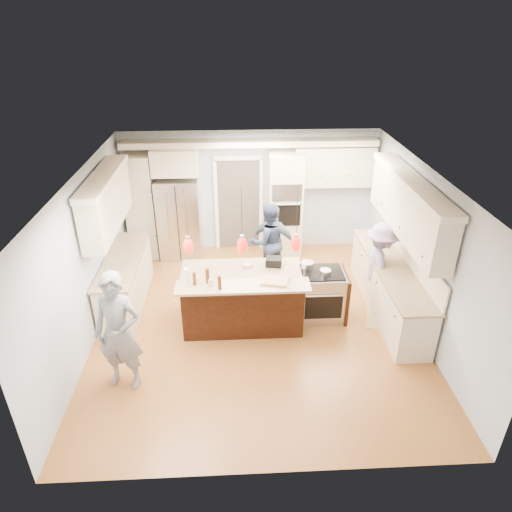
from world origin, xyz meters
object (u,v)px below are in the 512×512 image
(refrigerator, at_px, (180,218))
(person_far_left, at_px, (268,241))
(person_bar_end, at_px, (119,332))
(kitchen_island, at_px, (243,298))
(island_range, at_px, (322,294))

(refrigerator, xyz_separation_m, person_far_left, (1.85, -1.04, -0.10))
(person_bar_end, distance_m, person_far_left, 3.77)
(kitchen_island, distance_m, island_range, 1.41)
(refrigerator, relative_size, island_range, 1.96)
(person_far_left, bearing_deg, refrigerator, -47.94)
(island_range, distance_m, person_far_left, 1.72)
(refrigerator, distance_m, island_range, 3.71)
(refrigerator, distance_m, kitchen_island, 2.91)
(kitchen_island, bearing_deg, person_far_left, 70.27)
(person_bar_end, relative_size, person_far_left, 1.16)
(island_range, bearing_deg, person_bar_end, -154.20)
(island_range, height_order, person_bar_end, person_bar_end)
(island_range, relative_size, person_far_left, 0.57)
(refrigerator, distance_m, person_bar_end, 4.05)
(kitchen_island, relative_size, person_far_left, 1.30)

